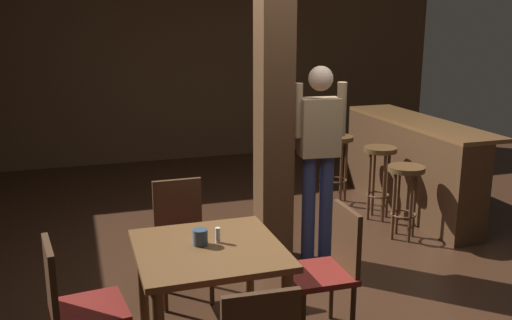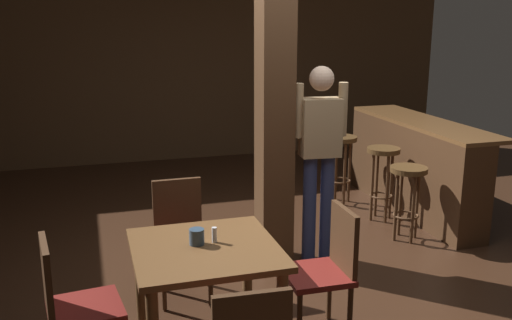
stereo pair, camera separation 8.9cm
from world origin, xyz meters
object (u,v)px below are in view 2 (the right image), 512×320
at_px(chair_east, 327,266).
at_px(bar_stool_far, 341,153).
at_px(standing_person, 320,150).
at_px(chair_west, 71,303).
at_px(salt_shaker, 214,235).
at_px(bar_stool_mid, 383,166).
at_px(bar_counter, 413,166).
at_px(bar_stool_near, 408,185).
at_px(chair_north, 180,232).
at_px(dining_table, 206,266).
at_px(napkin_cup, 197,237).

bearing_deg(chair_east, bar_stool_far, 63.40).
relative_size(standing_person, bar_stool_far, 2.17).
height_order(chair_east, chair_west, same).
height_order(chair_east, salt_shaker, chair_east).
height_order(chair_east, standing_person, standing_person).
distance_m(standing_person, bar_stool_mid, 1.35).
bearing_deg(bar_counter, chair_east, -132.79).
bearing_deg(bar_stool_mid, standing_person, -144.40).
distance_m(chair_east, bar_stool_near, 1.98).
xyz_separation_m(chair_north, bar_stool_near, (2.27, 0.48, 0.04)).
bearing_deg(bar_stool_mid, bar_stool_far, 105.75).
relative_size(dining_table, napkin_cup, 8.88).
bearing_deg(chair_north, bar_stool_near, 11.93).
bearing_deg(bar_counter, salt_shaker, -142.89).
distance_m(chair_east, bar_stool_mid, 2.44).
relative_size(standing_person, bar_stool_mid, 2.18).
height_order(dining_table, standing_person, standing_person).
bearing_deg(salt_shaker, chair_east, -4.62).
relative_size(chair_west, napkin_cup, 8.84).
height_order(napkin_cup, bar_stool_mid, napkin_cup).
bearing_deg(standing_person, chair_west, -149.18).
relative_size(chair_west, bar_stool_mid, 1.13).
relative_size(chair_east, chair_west, 1.00).
bearing_deg(chair_north, bar_counter, 23.54).
height_order(chair_north, bar_counter, bar_counter).
bearing_deg(chair_north, bar_stool_far, 38.56).
distance_m(dining_table, napkin_cup, 0.19).
distance_m(chair_west, standing_person, 2.45).
bearing_deg(napkin_cup, standing_person, 41.16).
distance_m(napkin_cup, bar_stool_far, 3.33).
height_order(bar_stool_mid, bar_stool_far, bar_stool_far).
relative_size(napkin_cup, bar_stool_far, 0.13).
bearing_deg(bar_stool_mid, napkin_cup, -141.21).
bearing_deg(dining_table, napkin_cup, 130.60).
bearing_deg(standing_person, bar_counter, 30.96).
bearing_deg(bar_counter, dining_table, -142.92).
xyz_separation_m(dining_table, bar_counter, (2.76, 2.08, -0.09)).
relative_size(chair_east, napkin_cup, 8.84).
relative_size(chair_east, bar_stool_near, 1.22).
height_order(bar_counter, bar_stool_far, bar_counter).
bearing_deg(chair_west, bar_counter, 30.88).
relative_size(chair_east, bar_stool_mid, 1.13).
bearing_deg(chair_west, dining_table, 3.47).
xyz_separation_m(napkin_cup, bar_stool_near, (2.29, 1.30, -0.24)).
bearing_deg(bar_stool_far, bar_stool_near, -83.56).
bearing_deg(bar_stool_mid, salt_shaker, -139.86).
relative_size(chair_west, salt_shaker, 9.04).
relative_size(bar_stool_near, bar_stool_far, 0.92).
bearing_deg(chair_east, bar_stool_near, 43.60).
distance_m(napkin_cup, bar_stool_near, 2.65).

